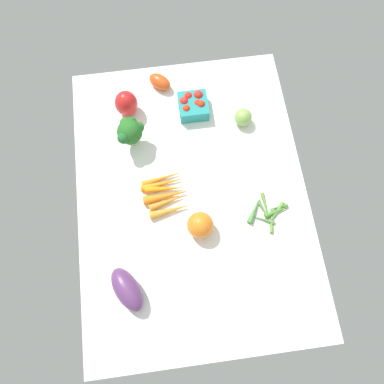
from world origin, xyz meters
TOP-DOWN VIEW (x-y plane):
  - tablecloth at (0.00, 0.00)cm, footprint 104.00×76.00cm
  - broccoli_head at (-21.79, -17.86)cm, footprint 9.66×9.11cm
  - heirloom_tomato_green at (-24.72, 21.28)cm, footprint 6.22×6.22cm
  - carrot_bunch at (-0.63, -8.46)cm, footprint 16.41×16.30cm
  - eggplant at (28.52, -23.31)cm, footprint 16.21×12.76cm
  - okra_pile at (9.64, 23.59)cm, footprint 13.79×15.47cm
  - heirloom_tomato_orange at (12.00, 0.99)cm, footprint 8.45×8.45cm
  - berry_basket at (-31.92, 4.68)cm, footprint 10.14×10.14cm
  - bell_pepper_red at (-34.46, -18.46)cm, footprint 11.01×11.01cm
  - roma_tomato at (-43.41, -5.94)cm, footprint 9.58×9.87cm

SIDE VIEW (x-z plane):
  - tablecloth at x=0.00cm, z-range 0.00..2.00cm
  - okra_pile at x=9.64cm, z-range 1.80..3.80cm
  - carrot_bunch at x=-0.63cm, z-range 1.80..4.77cm
  - roma_tomato at x=-43.41cm, z-range 2.00..7.08cm
  - berry_basket at x=-31.92cm, z-range 1.77..8.23cm
  - heirloom_tomato_green at x=-24.72cm, z-range 2.00..8.22cm
  - eggplant at x=28.52cm, z-range 2.00..9.22cm
  - heirloom_tomato_orange at x=12.00cm, z-range 2.00..10.45cm
  - bell_pepper_red at x=-34.46cm, z-range 2.00..11.98cm
  - broccoli_head at x=-21.79cm, z-range 3.70..15.68cm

